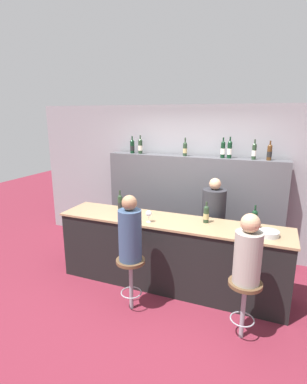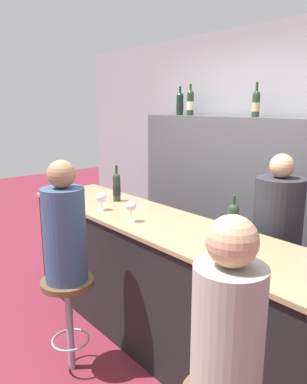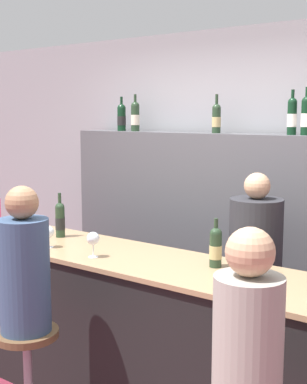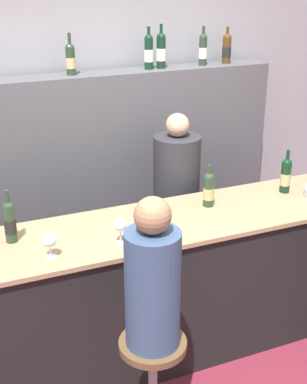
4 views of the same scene
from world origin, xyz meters
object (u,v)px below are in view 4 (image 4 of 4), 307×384
wine_bottle_backbar_3 (149,51)px  bartender (176,216)px  wine_bottle_counter_1 (209,189)px  wine_glass_1 (120,225)px  wine_bottle_counter_2 (286,175)px  wine_bottle_backbar_4 (161,50)px  wine_bottle_backbar_2 (70,59)px  guest_seated_left (153,282)px  wine_bottle_backbar_5 (203,49)px  wine_glass_0 (49,240)px  wine_bottle_counter_0 (10,221)px  bar_stool_left (153,364)px  wine_bottle_backbar_6 (227,48)px

wine_bottle_backbar_3 → bartender: 1.31m
wine_bottle_counter_1 → wine_glass_1: bearing=-159.5°
wine_bottle_counter_2 → wine_bottle_backbar_4: bearing=115.6°
wine_bottle_counter_1 → wine_bottle_backbar_3: 1.31m
wine_bottle_backbar_2 → guest_seated_left: (-0.12, -1.88, -0.81)m
wine_bottle_backbar_2 → wine_bottle_backbar_5: (1.11, 0.00, 0.01)m
wine_bottle_backbar_3 → wine_bottle_counter_2: bearing=-59.9°
wine_glass_0 → wine_bottle_counter_0: bearing=122.0°
wine_glass_0 → bar_stool_left: 0.88m
wine_glass_1 → bartender: bartender is taller
wine_bottle_backbar_3 → wine_glass_1: 1.71m
wine_bottle_backbar_2 → wine_bottle_backbar_4: size_ratio=0.90×
bar_stool_left → wine_bottle_backbar_4: bearing=65.4°
wine_bottle_counter_1 → bar_stool_left: size_ratio=0.42×
wine_bottle_backbar_5 → wine_bottle_counter_1: bearing=-114.5°
wine_bottle_counter_1 → wine_bottle_backbar_4: (0.11, 1.07, 0.77)m
wine_glass_0 → wine_bottle_backbar_3: bearing=49.4°
wine_bottle_backbar_5 → bar_stool_left: wine_bottle_backbar_5 is taller
wine_glass_0 → bartender: bartender is taller
bar_stool_left → wine_bottle_backbar_3: bearing=68.1°
wine_bottle_backbar_5 → wine_bottle_backbar_6: size_ratio=1.04×
wine_bottle_counter_2 → bartender: bearing=139.8°
wine_bottle_counter_2 → guest_seated_left: 1.59m
wine_bottle_backbar_3 → bartender: size_ratio=0.21×
wine_bottle_backbar_6 → wine_bottle_backbar_2: bearing=180.0°
wine_glass_0 → wine_bottle_backbar_4: bearing=46.9°
wine_bottle_backbar_3 → guest_seated_left: (-0.75, -1.88, -0.83)m
wine_bottle_counter_0 → guest_seated_left: 0.99m
wine_bottle_counter_1 → wine_glass_0: size_ratio=1.96×
wine_bottle_backbar_4 → wine_glass_1: size_ratio=2.10×
wine_bottle_counter_0 → bar_stool_left: size_ratio=0.47×
wine_bottle_counter_0 → wine_glass_0: 0.32m
wine_bottle_backbar_6 → wine_glass_0: bearing=-144.2°
wine_bottle_backbar_6 → wine_bottle_backbar_5: bearing=180.0°
bartender → wine_bottle_backbar_4: bearing=79.2°
bar_stool_left → bartender: (0.76, 1.33, 0.16)m
wine_glass_0 → wine_bottle_counter_2: bearing=8.8°
wine_bottle_backbar_3 → wine_bottle_counter_0: bearing=-141.1°
bar_stool_left → wine_bottle_counter_0: bearing=125.0°
wine_bottle_counter_1 → bar_stool_left: 1.25m
guest_seated_left → bartender: size_ratio=0.54×
wine_bottle_backbar_2 → wine_bottle_backbar_3: (0.63, -0.00, 0.02)m
wine_bottle_backbar_2 → guest_seated_left: 2.05m
wine_bottle_backbar_3 → guest_seated_left: 2.19m
wine_bottle_counter_2 → wine_bottle_counter_1: bearing=180.0°
wine_bottle_counter_2 → bartender: 0.92m
guest_seated_left → wine_bottle_counter_2: bearing=30.5°
bartender → bar_stool_left: bearing=-119.6°
wine_bottle_backbar_5 → wine_glass_0: size_ratio=2.08×
wine_bottle_backbar_3 → wine_bottle_backbar_4: 0.11m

